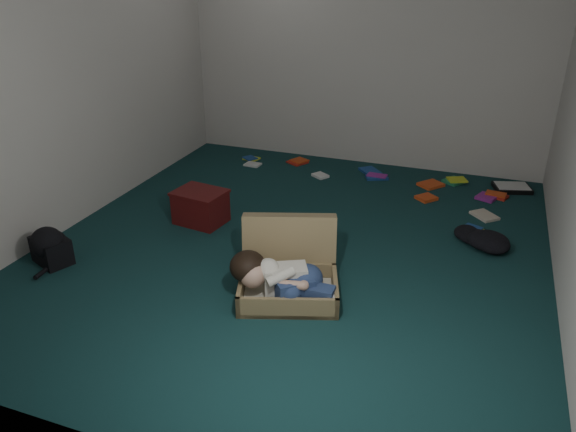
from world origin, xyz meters
The scene contains 11 objects.
floor centered at (0.00, 0.00, 0.00)m, with size 4.50×4.50×0.00m, color #133638.
wall_back centered at (0.00, 2.25, 1.30)m, with size 4.50×4.50×0.00m, color silver.
wall_front centered at (0.00, -2.25, 1.30)m, with size 4.50×4.50×0.00m, color silver.
wall_left centered at (-2.00, 0.00, 1.30)m, with size 4.50×4.50×0.00m, color silver.
suitcase centered at (0.18, -0.62, 0.15)m, with size 0.87×0.86×0.51m.
person centered at (0.19, -0.79, 0.19)m, with size 0.77×0.39×0.31m.
maroon_bin centered at (-0.95, 0.16, 0.15)m, with size 0.48×0.40×0.30m.
backpack centered at (-1.70, -0.90, 0.12)m, with size 0.38×0.31×0.23m, color black, non-canonical shape.
clothing_pile centered at (1.42, 0.59, 0.07)m, with size 0.41×0.34×0.13m, color black, non-canonical shape.
paper_tray centered at (1.69, 1.94, 0.02)m, with size 0.42×0.36×0.05m.
book_scatter centered at (0.53, 1.57, 0.01)m, with size 2.97×1.52×0.02m.
Camera 1 is at (1.37, -3.88, 2.22)m, focal length 35.00 mm.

